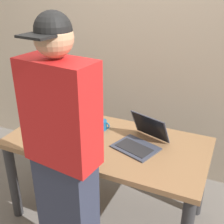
{
  "coord_description": "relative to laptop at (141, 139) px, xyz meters",
  "views": [
    {
      "loc": [
        0.82,
        -1.73,
        1.87
      ],
      "look_at": [
        0.04,
        0.0,
        0.98
      ],
      "focal_mm": 46.32,
      "sensor_mm": 36.0,
      "label": 1
    }
  ],
  "objects": [
    {
      "name": "ground_plane",
      "position": [
        -0.26,
        -0.05,
        -0.78
      ],
      "size": [
        8.0,
        8.0,
        0.0
      ],
      "primitive_type": "plane",
      "color": "slate",
      "rests_on": "ground"
    },
    {
      "name": "coffee_mug",
      "position": [
        -0.37,
        0.1,
        -0.01
      ],
      "size": [
        0.12,
        0.08,
        0.08
      ],
      "color": "#19598C",
      "rests_on": "desk"
    },
    {
      "name": "beer_bottle_brown",
      "position": [
        -0.65,
        0.25,
        0.08
      ],
      "size": [
        0.07,
        0.07,
        0.32
      ],
      "color": "brown",
      "rests_on": "desk"
    },
    {
      "name": "beer_bottle_dark",
      "position": [
        -0.8,
        0.12,
        0.07
      ],
      "size": [
        0.07,
        0.07,
        0.31
      ],
      "color": "#1E5123",
      "rests_on": "desk"
    },
    {
      "name": "back_wall",
      "position": [
        -0.26,
        0.85,
        0.52
      ],
      "size": [
        6.0,
        0.1,
        2.6
      ],
      "primitive_type": "cube",
      "color": "tan",
      "rests_on": "ground"
    },
    {
      "name": "beer_bottle_green",
      "position": [
        -0.66,
        0.14,
        0.06
      ],
      "size": [
        0.08,
        0.08,
        0.3
      ],
      "color": "#472B14",
      "rests_on": "desk"
    },
    {
      "name": "laptop",
      "position": [
        0.0,
        0.0,
        0.0
      ],
      "size": [
        0.4,
        0.42,
        0.22
      ],
      "color": "#383D4C",
      "rests_on": "desk"
    },
    {
      "name": "person_figure",
      "position": [
        -0.28,
        -0.6,
        0.1
      ],
      "size": [
        0.45,
        0.31,
        1.74
      ],
      "color": "#2D3347",
      "rests_on": "ground"
    },
    {
      "name": "desk",
      "position": [
        -0.26,
        -0.05,
        -0.17
      ],
      "size": [
        1.53,
        0.77,
        0.73
      ],
      "color": "olive",
      "rests_on": "ground"
    }
  ]
}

